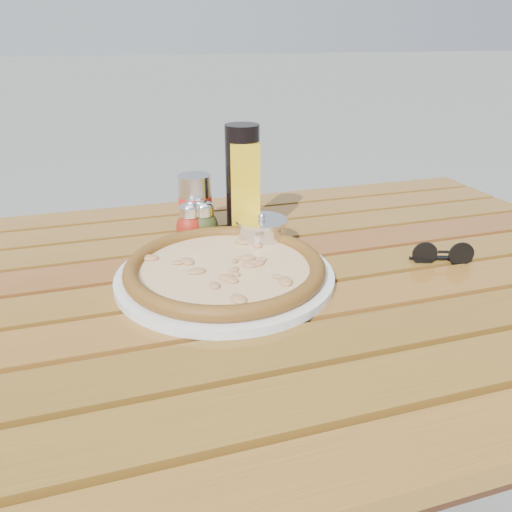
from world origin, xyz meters
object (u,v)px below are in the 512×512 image
object	(u,v)px
plate	(225,276)
parmesan_tin	(262,233)
olive_oil_cruet	(244,190)
oregano_shaker	(204,222)
dark_bottle	(243,182)
pepper_shaker	(190,223)
pizza	(225,267)
table	(259,316)
soda_can	(196,205)
sunglasses	(442,255)

from	to	relation	value
plate	parmesan_tin	size ratio (longest dim) A/B	2.88
parmesan_tin	olive_oil_cruet	bearing A→B (deg)	99.93
plate	oregano_shaker	xyz separation A→B (m)	(0.00, 0.18, 0.03)
oregano_shaker	dark_bottle	size ratio (longest dim) A/B	0.37
pepper_shaker	parmesan_tin	xyz separation A→B (m)	(0.12, -0.07, -0.01)
plate	oregano_shaker	world-z (taller)	oregano_shaker
pizza	olive_oil_cruet	world-z (taller)	olive_oil_cruet
pizza	olive_oil_cruet	xyz separation A→B (m)	(0.09, 0.18, 0.07)
olive_oil_cruet	dark_bottle	bearing A→B (deg)	102.62
table	soda_can	bearing A→B (deg)	104.55
table	pizza	bearing A→B (deg)	173.29
table	plate	distance (m)	0.10
table	soda_can	size ratio (longest dim) A/B	11.67
oregano_shaker	soda_can	xyz separation A→B (m)	(-0.01, 0.05, 0.02)
table	oregano_shaker	distance (m)	0.23
pepper_shaker	sunglasses	distance (m)	0.47
soda_can	dark_bottle	bearing A→B (deg)	-25.55
pizza	parmesan_tin	distance (m)	0.15
table	soda_can	distance (m)	0.28
table	oregano_shaker	bearing A→B (deg)	106.22
dark_bottle	parmesan_tin	bearing A→B (deg)	-79.82
table	olive_oil_cruet	size ratio (longest dim) A/B	6.67
table	sunglasses	size ratio (longest dim) A/B	12.67
dark_bottle	soda_can	xyz separation A→B (m)	(-0.09, 0.04, -0.05)
table	pepper_shaker	size ratio (longest dim) A/B	17.07
plate	pizza	xyz separation A→B (m)	(-0.00, 0.00, 0.02)
oregano_shaker	dark_bottle	distance (m)	0.11
oregano_shaker	dark_bottle	world-z (taller)	dark_bottle
pizza	table	bearing A→B (deg)	-6.71
plate	pizza	world-z (taller)	pizza
pepper_shaker	oregano_shaker	bearing A→B (deg)	-1.28
oregano_shaker	olive_oil_cruet	bearing A→B (deg)	-0.34
table	oregano_shaker	world-z (taller)	oregano_shaker
dark_bottle	olive_oil_cruet	xyz separation A→B (m)	(0.00, -0.01, -0.01)
table	soda_can	world-z (taller)	soda_can
sunglasses	plate	bearing A→B (deg)	-168.34
oregano_shaker	soda_can	bearing A→B (deg)	97.89
plate	pepper_shaker	size ratio (longest dim) A/B	4.39
olive_oil_cruet	pizza	bearing A→B (deg)	-115.44
oregano_shaker	table	bearing A→B (deg)	-73.78
table	sunglasses	xyz separation A→B (m)	(0.33, -0.04, 0.09)
soda_can	olive_oil_cruet	distance (m)	0.11
table	parmesan_tin	size ratio (longest dim) A/B	11.18
pepper_shaker	soda_can	xyz separation A→B (m)	(0.02, 0.05, 0.02)
oregano_shaker	parmesan_tin	bearing A→B (deg)	-37.18
olive_oil_cruet	sunglasses	distance (m)	0.39
oregano_shaker	soda_can	distance (m)	0.05
pizza	soda_can	xyz separation A→B (m)	(-0.00, 0.23, 0.04)
parmesan_tin	pepper_shaker	bearing A→B (deg)	149.36
parmesan_tin	soda_can	bearing A→B (deg)	130.15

